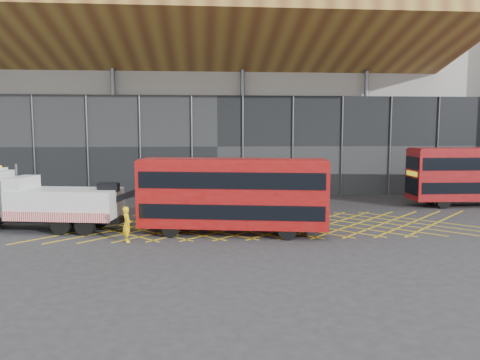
{
  "coord_description": "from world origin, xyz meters",
  "views": [
    {
      "loc": [
        0.81,
        -25.63,
        5.36
      ],
      "look_at": [
        3.0,
        1.5,
        2.4
      ],
      "focal_mm": 35.0,
      "sensor_mm": 36.0,
      "label": 1
    }
  ],
  "objects": [
    {
      "name": "bus_towed",
      "position": [
        2.34,
        -2.19,
        2.15
      ],
      "size": [
        9.76,
        3.84,
        3.88
      ],
      "rotation": [
        0.0,
        0.0,
        -0.18
      ],
      "color": "maroon",
      "rests_on": "ground_plane"
    },
    {
      "name": "recovery_truck",
      "position": [
        -8.05,
        -0.34,
        1.6
      ],
      "size": [
        9.97,
        3.82,
        3.46
      ],
      "rotation": [
        0.0,
        0.0,
        -0.18
      ],
      "color": "black",
      "rests_on": "ground_plane"
    },
    {
      "name": "worker",
      "position": [
        -2.8,
        -3.39,
        0.85
      ],
      "size": [
        0.58,
        0.72,
        1.71
      ],
      "primitive_type": "imported",
      "rotation": [
        0.0,
        0.0,
        1.89
      ],
      "color": "yellow",
      "rests_on": "ground_plane"
    },
    {
      "name": "ground_plane",
      "position": [
        0.0,
        0.0,
        0.0
      ],
      "size": [
        120.0,
        120.0,
        0.0
      ],
      "primitive_type": "plane",
      "color": "#29292B"
    },
    {
      "name": "construction_building",
      "position": [
        1.92,
        18.4,
        8.98
      ],
      "size": [
        55.0,
        23.97,
        18.0
      ],
      "color": "#999994",
      "rests_on": "ground_plane"
    },
    {
      "name": "road_markings",
      "position": [
        4.8,
        0.0,
        0.01
      ],
      "size": [
        26.36,
        7.16,
        0.01
      ],
      "color": "gold",
      "rests_on": "ground_plane"
    }
  ]
}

